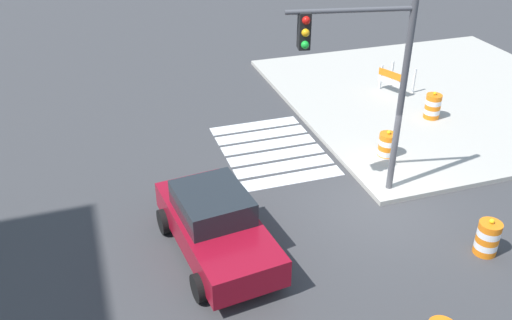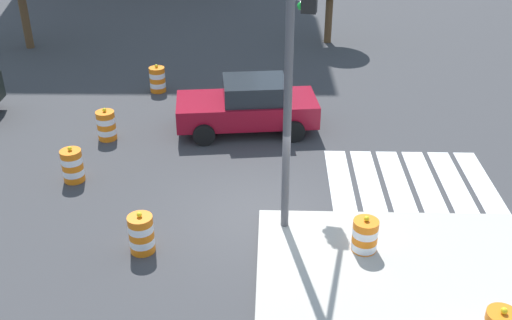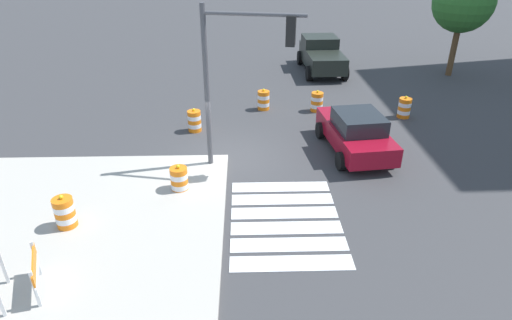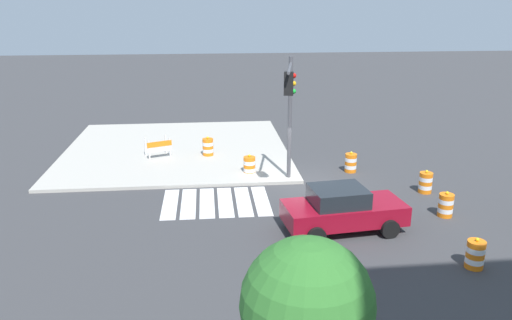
{
  "view_description": "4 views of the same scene",
  "coord_description": "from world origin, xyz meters",
  "px_view_note": "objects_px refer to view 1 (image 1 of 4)",
  "views": [
    {
      "loc": [
        -11.03,
        7.24,
        8.89
      ],
      "look_at": [
        2.5,
        2.85,
        0.64
      ],
      "focal_mm": 38.72,
      "sensor_mm": 36.0,
      "label": 1
    },
    {
      "loc": [
        0.27,
        -12.31,
        8.29
      ],
      "look_at": [
        -0.12,
        1.37,
        0.79
      ],
      "focal_mm": 42.37,
      "sensor_mm": 36.0,
      "label": 2
    },
    {
      "loc": [
        14.45,
        0.64,
        7.59
      ],
      "look_at": [
        1.91,
        0.99,
        0.93
      ],
      "focal_mm": 30.51,
      "sensor_mm": 36.0,
      "label": 3
    },
    {
      "loc": [
        4.27,
        21.02,
        7.9
      ],
      "look_at": [
        2.27,
        0.96,
        1.51
      ],
      "focal_mm": 35.26,
      "sensor_mm": 36.0,
      "label": 4
    }
  ],
  "objects_px": {
    "construction_barricade": "(394,79)",
    "traffic_light_pole": "(363,67)",
    "traffic_barrel_median_far": "(488,238)",
    "traffic_barrel_on_sidewalk": "(433,106)",
    "traffic_barrel_near_corner": "(387,146)",
    "sports_car": "(216,224)"
  },
  "relations": [
    {
      "from": "traffic_barrel_median_far",
      "to": "traffic_barrel_near_corner",
      "type": "bearing_deg",
      "value": -0.15
    },
    {
      "from": "traffic_barrel_median_far",
      "to": "traffic_barrel_on_sidewalk",
      "type": "xyz_separation_m",
      "value": [
        6.85,
        -2.95,
        0.15
      ]
    },
    {
      "from": "construction_barricade",
      "to": "traffic_barrel_on_sidewalk",
      "type": "bearing_deg",
      "value": -177.65
    },
    {
      "from": "traffic_barrel_median_far",
      "to": "traffic_light_pole",
      "type": "bearing_deg",
      "value": 30.55
    },
    {
      "from": "traffic_barrel_median_far",
      "to": "traffic_barrel_on_sidewalk",
      "type": "distance_m",
      "value": 7.46
    },
    {
      "from": "sports_car",
      "to": "traffic_barrel_median_far",
      "type": "xyz_separation_m",
      "value": [
        -2.13,
        -6.32,
        -0.36
      ]
    },
    {
      "from": "construction_barricade",
      "to": "traffic_light_pole",
      "type": "distance_m",
      "value": 8.35
    },
    {
      "from": "traffic_barrel_median_far",
      "to": "traffic_light_pole",
      "type": "relative_size",
      "value": 0.19
    },
    {
      "from": "traffic_light_pole",
      "to": "sports_car",
      "type": "bearing_deg",
      "value": 106.25
    },
    {
      "from": "construction_barricade",
      "to": "traffic_light_pole",
      "type": "height_order",
      "value": "traffic_light_pole"
    },
    {
      "from": "sports_car",
      "to": "traffic_barrel_on_sidewalk",
      "type": "bearing_deg",
      "value": -62.99
    },
    {
      "from": "traffic_light_pole",
      "to": "construction_barricade",
      "type": "bearing_deg",
      "value": -38.89
    },
    {
      "from": "traffic_barrel_on_sidewalk",
      "to": "construction_barricade",
      "type": "distance_m",
      "value": 2.54
    },
    {
      "from": "sports_car",
      "to": "traffic_light_pole",
      "type": "bearing_deg",
      "value": -73.75
    },
    {
      "from": "construction_barricade",
      "to": "traffic_light_pole",
      "type": "bearing_deg",
      "value": 141.11
    },
    {
      "from": "traffic_barrel_median_far",
      "to": "traffic_barrel_on_sidewalk",
      "type": "relative_size",
      "value": 1.0
    },
    {
      "from": "sports_car",
      "to": "construction_barricade",
      "type": "relative_size",
      "value": 3.13
    },
    {
      "from": "sports_car",
      "to": "traffic_barrel_near_corner",
      "type": "distance_m",
      "value": 6.93
    },
    {
      "from": "sports_car",
      "to": "traffic_barrel_on_sidewalk",
      "type": "xyz_separation_m",
      "value": [
        4.72,
        -9.26,
        -0.21
      ]
    },
    {
      "from": "sports_car",
      "to": "traffic_light_pole",
      "type": "relative_size",
      "value": 0.82
    },
    {
      "from": "traffic_barrel_median_far",
      "to": "traffic_light_pole",
      "type": "height_order",
      "value": "traffic_light_pole"
    },
    {
      "from": "sports_car",
      "to": "traffic_barrel_near_corner",
      "type": "relative_size",
      "value": 4.4
    }
  ]
}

